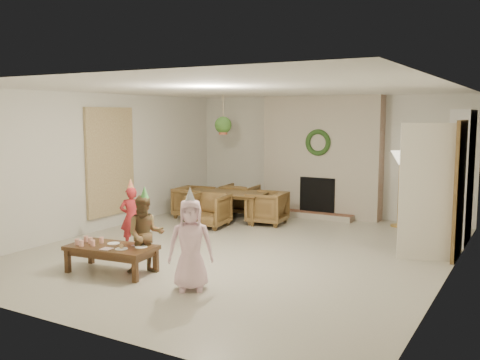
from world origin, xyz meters
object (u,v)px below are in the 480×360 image
Objects in this scene: dining_chair_right at (267,208)px; child_pink at (191,245)px; dining_chair_left at (194,202)px; child_red at (131,217)px; dining_chair_near at (208,210)px; dining_chair_far at (240,199)px; dining_table at (225,206)px; child_plaid at (145,235)px; coffee_table_top at (111,248)px.

child_pink reaches higher than dining_chair_right.
dining_chair_left is 2.64m from child_red.
dining_chair_near is 0.71× the size of child_red.
dining_chair_far is (-0.14, 1.44, 0.00)m from dining_chair_near.
dining_table is at bearing -135.09° from child_red.
dining_chair_near is 1.00× the size of dining_chair_left.
dining_chair_left is at bearing -119.34° from child_red.
child_pink reaches higher than child_plaid.
dining_table is at bearing 91.04° from coffee_table_top.
dining_chair_near is at bearing 91.60° from coffee_table_top.
dining_table is at bearing 90.00° from dining_chair_near.
dining_chair_far is at bearing -133.28° from child_red.
dining_chair_far is at bearing 90.00° from dining_chair_near.
child_plaid is (0.87, -2.86, 0.21)m from dining_chair_near.
dining_chair_near is 3.60m from child_pink.
dining_table is 0.72m from dining_chair_left.
dining_chair_right is at bearing 49.90° from child_plaid.
dining_chair_left is 1.00× the size of dining_chair_right.
dining_chair_left is at bearing 45.00° from dining_chair_far.
dining_table is 1.56× the size of child_plaid.
dining_table is 1.67× the size of child_red.
child_red reaches higher than dining_table.
child_plaid is at bearing 96.77° from child_red.
dining_chair_right is 2.92m from child_red.
child_plaid is at bearing 19.43° from coffee_table_top.
child_pink reaches higher than dining_chair_near.
child_plaid is (0.04, -3.66, 0.21)m from dining_chair_right.
dining_chair_left is 3.89m from child_plaid.
dining_chair_left is at bearing 89.95° from child_pink.
dining_chair_far is at bearing 78.48° from child_pink.
child_pink reaches higher than child_red.
child_plaid reaches higher than child_red.
child_red is 1.43m from child_plaid.
coffee_table_top is at bearing 143.53° from child_pink.
dining_chair_left reaches higher than coffee_table_top.
dining_chair_right is 0.63× the size of child_pink.
dining_chair_near is 1.00× the size of dining_chair_far.
dining_table is 0.90m from dining_chair_right.
child_pink is (1.85, -3.83, 0.27)m from dining_table.
dining_table is at bearing 90.00° from dining_chair_far.
dining_chair_right is at bearing 38.66° from dining_chair_near.
child_pink is at bearing -65.58° from dining_chair_near.
child_pink is at bearing 106.95° from child_red.
dining_chair_far is 4.54m from coffee_table_top.
child_plaid is at bearing -160.14° from dining_chair_left.
dining_chair_right is (0.83, 0.80, 0.00)m from dining_chair_near.
dining_table is 3.82m from coffee_table_top.
coffee_table_top is 1.06× the size of child_pink.
dining_chair_right is at bearing 141.34° from dining_chair_far.
dining_chair_right is 0.67× the size of child_plaid.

